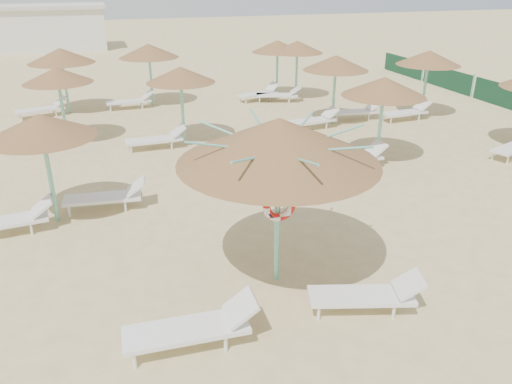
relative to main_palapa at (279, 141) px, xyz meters
name	(u,v)px	position (x,y,z in m)	size (l,w,h in m)	color
ground	(293,286)	(0.21, -0.35, -2.84)	(120.00, 120.00, 0.00)	#D7BF83
main_palapa	(279,141)	(0.00, 0.00, 0.00)	(3.64, 3.64, 3.26)	#72C5AE
lounger_main_a	(195,327)	(-1.89, -1.41, -2.47)	(2.17, 0.72, 0.78)	white
lounger_main_b	(369,294)	(1.21, -1.44, -2.50)	(2.07, 1.13, 0.72)	white
palapa_field	(259,67)	(2.89, 9.96, -0.54)	(18.51, 13.38, 2.69)	#72C5AE
service_hut	(49,27)	(-5.79, 34.65, -1.20)	(8.40, 4.40, 3.25)	silver
windbreak_fence	(506,96)	(14.21, 9.60, -2.34)	(0.08, 19.84, 1.10)	#194C2E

